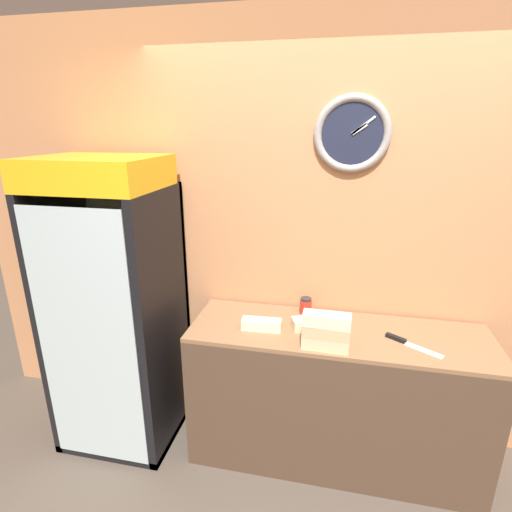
% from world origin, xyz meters
% --- Properties ---
extents(wall_back, '(5.20, 0.10, 2.70)m').
position_xyz_m(wall_back, '(0.00, 1.15, 1.36)').
color(wall_back, tan).
rests_on(wall_back, ground_plane).
extents(prep_counter, '(1.76, 0.55, 0.90)m').
position_xyz_m(prep_counter, '(0.00, 0.83, 0.45)').
color(prep_counter, '#4C3828').
rests_on(prep_counter, ground_plane).
extents(beverage_cooler, '(0.72, 0.66, 1.89)m').
position_xyz_m(beverage_cooler, '(-1.41, 0.82, 1.03)').
color(beverage_cooler, black).
rests_on(beverage_cooler, ground_plane).
extents(sandwich_stack_bottom, '(0.26, 0.10, 0.07)m').
position_xyz_m(sandwich_stack_bottom, '(-0.07, 0.62, 0.93)').
color(sandwich_stack_bottom, beige).
rests_on(sandwich_stack_bottom, prep_counter).
extents(sandwich_stack_middle, '(0.26, 0.10, 0.07)m').
position_xyz_m(sandwich_stack_middle, '(-0.07, 0.62, 1.00)').
color(sandwich_stack_middle, tan).
rests_on(sandwich_stack_middle, sandwich_stack_bottom).
extents(sandwich_stack_top, '(0.26, 0.10, 0.07)m').
position_xyz_m(sandwich_stack_top, '(-0.07, 0.62, 1.07)').
color(sandwich_stack_top, beige).
rests_on(sandwich_stack_top, sandwich_stack_middle).
extents(sandwich_flat_left, '(0.24, 0.17, 0.06)m').
position_xyz_m(sandwich_flat_left, '(-0.16, 0.83, 0.93)').
color(sandwich_flat_left, beige).
rests_on(sandwich_flat_left, prep_counter).
extents(sandwich_flat_right, '(0.24, 0.09, 0.06)m').
position_xyz_m(sandwich_flat_right, '(-0.45, 0.76, 0.93)').
color(sandwich_flat_right, beige).
rests_on(sandwich_flat_right, prep_counter).
extents(chefs_knife, '(0.29, 0.20, 0.02)m').
position_xyz_m(chefs_knife, '(0.37, 0.77, 0.91)').
color(chefs_knife, silver).
rests_on(chefs_knife, prep_counter).
extents(condiment_jar, '(0.08, 0.08, 0.10)m').
position_xyz_m(condiment_jar, '(-0.21, 1.03, 0.95)').
color(condiment_jar, '#B72D23').
rests_on(condiment_jar, prep_counter).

